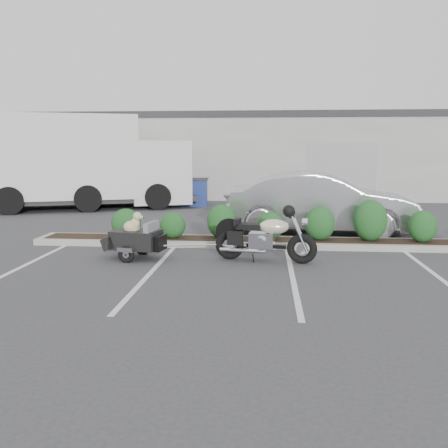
# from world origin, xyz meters

# --- Properties ---
(ground) EXTENTS (90.00, 90.00, 0.00)m
(ground) POSITION_xyz_m (0.00, 0.00, 0.00)
(ground) COLOR #38383A
(ground) RESTS_ON ground
(planter_kerb) EXTENTS (12.00, 1.00, 0.15)m
(planter_kerb) POSITION_xyz_m (1.00, 2.20, 0.07)
(planter_kerb) COLOR #9E9E93
(planter_kerb) RESTS_ON ground
(building) EXTENTS (26.00, 10.00, 4.00)m
(building) POSITION_xyz_m (0.00, 17.00, 2.00)
(building) COLOR #9EA099
(building) RESTS_ON ground
(motorcycle) EXTENTS (2.17, 0.88, 1.25)m
(motorcycle) POSITION_xyz_m (0.68, 0.54, 0.50)
(motorcycle) COLOR black
(motorcycle) RESTS_ON ground
(pet_trailer) EXTENTS (1.76, 1.00, 1.04)m
(pet_trailer) POSITION_xyz_m (-2.10, 0.56, 0.44)
(pet_trailer) COLOR black
(pet_trailer) RESTS_ON ground
(sedan) EXTENTS (5.37, 2.31, 1.72)m
(sedan) POSITION_xyz_m (2.21, 4.00, 0.86)
(sedan) COLOR #B4B4BB
(sedan) RESTS_ON ground
(dumpster) EXTENTS (1.82, 1.33, 1.13)m
(dumpster) POSITION_xyz_m (-2.55, 10.15, 0.57)
(dumpster) COLOR navy
(dumpster) RESTS_ON ground
(delivery_truck) EXTENTS (8.27, 5.01, 3.61)m
(delivery_truck) POSITION_xyz_m (-6.15, 9.01, 1.73)
(delivery_truck) COLOR silver
(delivery_truck) RESTS_ON ground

